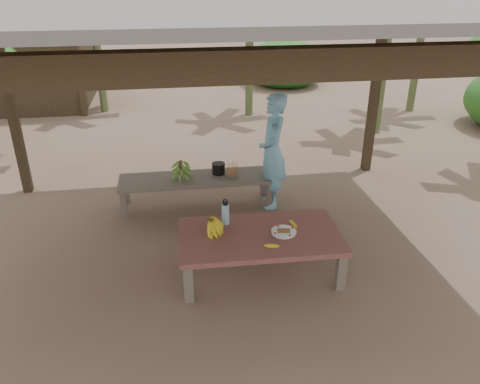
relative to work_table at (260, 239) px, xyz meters
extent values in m
plane|color=brown|center=(-0.37, 0.41, -0.43)|extent=(80.00, 80.00, 0.00)
cube|color=black|center=(-3.17, 2.71, 0.92)|extent=(0.13, 0.13, 2.70)
cube|color=black|center=(2.43, 2.71, 0.92)|extent=(0.13, 0.13, 2.70)
cube|color=black|center=(-0.37, -1.89, 2.27)|extent=(5.80, 0.14, 0.18)
cube|color=black|center=(-0.37, 2.71, 2.27)|extent=(5.80, 0.14, 0.18)
cube|color=black|center=(2.43, 0.41, 2.27)|extent=(0.14, 4.80, 0.18)
cube|color=brown|center=(-0.83, -0.40, -0.21)|extent=(0.10, 0.10, 0.44)
cube|color=brown|center=(0.81, -0.44, -0.21)|extent=(0.10, 0.10, 0.44)
cube|color=brown|center=(-0.81, 0.44, -0.21)|extent=(0.10, 0.10, 0.44)
cube|color=brown|center=(0.83, 0.40, -0.21)|extent=(0.10, 0.10, 0.44)
cube|color=maroon|center=(0.00, 0.00, 0.04)|extent=(1.83, 1.05, 0.06)
cube|color=brown|center=(-1.61, 1.57, -0.23)|extent=(0.08, 0.08, 0.40)
cube|color=brown|center=(0.45, 1.55, -0.23)|extent=(0.08, 0.08, 0.40)
cube|color=brown|center=(-1.61, 2.03, -0.23)|extent=(0.08, 0.08, 0.40)
cube|color=brown|center=(0.45, 2.01, -0.23)|extent=(0.08, 0.08, 0.40)
cube|color=brown|center=(-0.58, 1.79, -0.01)|extent=(2.21, 0.63, 0.05)
cylinder|color=white|center=(0.26, -0.03, 0.07)|extent=(0.26, 0.26, 0.01)
cylinder|color=white|center=(0.26, -0.03, 0.09)|extent=(0.28, 0.28, 0.02)
cube|color=brown|center=(0.26, -0.03, 0.09)|extent=(0.16, 0.13, 0.02)
ellipsoid|color=yellow|center=(0.07, -0.30, 0.09)|extent=(0.18, 0.05, 0.04)
ellipsoid|color=yellow|center=(0.42, 0.13, 0.09)|extent=(0.09, 0.16, 0.04)
cylinder|color=#3F8BC6|center=(-0.35, 0.30, 0.19)|extent=(0.09, 0.09, 0.25)
cylinder|color=black|center=(-0.35, 0.30, 0.33)|extent=(0.06, 0.06, 0.03)
torus|color=black|center=(-0.35, 0.30, 0.36)|extent=(0.06, 0.01, 0.06)
cylinder|color=black|center=(-0.24, 1.87, 0.09)|extent=(0.19, 0.19, 0.16)
imported|color=#69ABC7|center=(0.51, 1.65, 0.40)|extent=(0.46, 0.65, 1.67)
cube|color=black|center=(-4.87, 8.41, 0.57)|extent=(4.00, 3.00, 2.00)
cube|color=brown|center=(-4.87, 9.26, 1.92)|extent=(4.40, 1.73, 1.00)
cylinder|color=#596638|center=(3.45, 4.62, 1.17)|extent=(0.18, 0.18, 3.22)
cylinder|color=#596638|center=(1.01, 6.36, 1.02)|extent=(0.18, 0.18, 2.90)
cylinder|color=#596638|center=(-2.43, 7.22, 1.10)|extent=(0.18, 0.18, 3.07)
cylinder|color=#596638|center=(4.99, 6.08, 1.31)|extent=(0.18, 0.18, 3.49)
camera|label=1|loc=(-0.93, -4.40, 2.73)|focal=35.00mm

